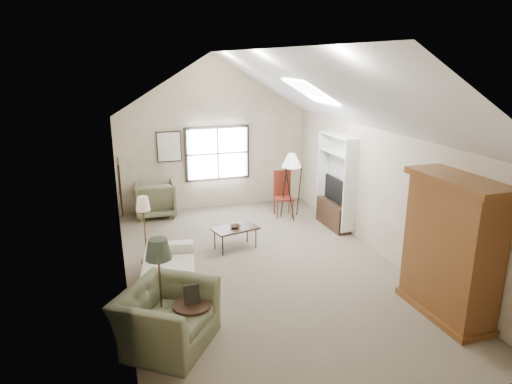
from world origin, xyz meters
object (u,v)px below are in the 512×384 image
object	(u,v)px
sofa	(170,271)
coffee_table	(235,238)
side_table	(193,321)
side_chair	(284,194)
armchair_far	(155,199)
armchair_near	(167,318)
armoire	(451,248)

from	to	relation	value
sofa	coffee_table	xyz separation A→B (m)	(1.53, 1.29, -0.09)
sofa	coffee_table	world-z (taller)	sofa
side_table	side_chair	bearing A→B (deg)	55.21
coffee_table	side_table	xyz separation A→B (m)	(-1.43, -2.89, 0.04)
side_chair	armchair_far	bearing A→B (deg)	170.26
coffee_table	side_table	world-z (taller)	side_table
armchair_far	coffee_table	world-z (taller)	armchair_far
sofa	armchair_near	size ratio (longest dim) A/B	1.71
armchair_near	coffee_table	xyz separation A→B (m)	(1.79, 2.92, -0.18)
armchair_near	side_chair	distance (m)	5.75
armoire	sofa	size ratio (longest dim) A/B	1.01
armchair_far	coffee_table	size ratio (longest dim) A/B	1.08
armchair_far	side_chair	size ratio (longest dim) A/B	0.87
sofa	coffee_table	size ratio (longest dim) A/B	2.39
armoire	side_chair	bearing A→B (deg)	97.91
sofa	armchair_far	distance (m)	3.95
armchair_far	armoire	bearing A→B (deg)	125.13
armchair_far	coffee_table	distance (m)	2.98
coffee_table	side_table	distance (m)	3.23
armoire	side_chair	world-z (taller)	armoire
sofa	side_chair	xyz separation A→B (m)	(3.25, 2.93, 0.25)
armoire	side_table	world-z (taller)	armoire
side_table	armchair_near	bearing A→B (deg)	-175.96
armoire	side_table	distance (m)	3.98
coffee_table	side_table	size ratio (longest dim) A/B	1.67
armoire	armchair_near	distance (m)	4.30
armoire	side_table	bearing A→B (deg)	171.79
sofa	side_chair	bearing A→B (deg)	-38.81
armchair_near	side_chair	bearing A→B (deg)	-1.60
sofa	side_table	distance (m)	1.60
armchair_far	side_table	size ratio (longest dim) A/B	1.81
coffee_table	armchair_far	bearing A→B (deg)	116.94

